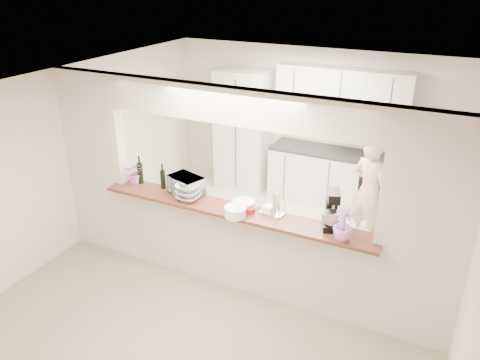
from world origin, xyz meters
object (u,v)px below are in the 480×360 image
Objects in this scene: toaster_oven at (186,185)px; stand_mixer at (332,210)px; refrigerator at (441,175)px; person at (369,191)px.

toaster_oven is 0.97× the size of stand_mixer.
refrigerator is 3.80m from toaster_oven.
refrigerator reaches higher than person.
toaster_oven is 1.82m from stand_mixer.
stand_mixer is at bearing 113.02° from person.
person is (-0.85, -0.86, -0.07)m from refrigerator.
stand_mixer reaches higher than toaster_oven.
person is at bearing -134.68° from refrigerator.
person is (0.08, 1.73, -0.51)m from stand_mixer.
refrigerator is 2.78m from stand_mixer.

